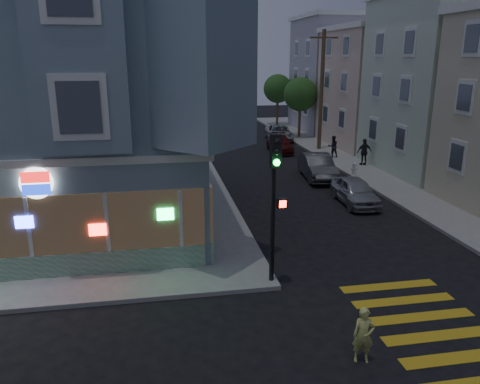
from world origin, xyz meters
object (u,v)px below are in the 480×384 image
object	(u,v)px
pedestrian_b	(364,152)
parked_car_c	(280,144)
street_tree_far	(278,89)
traffic_signal	(275,184)
running_child	(364,335)
pedestrian_a	(333,146)
parked_car_a	(355,191)
parked_car_d	(279,133)
parked_car_b	(317,167)
fire_hydrant	(354,168)
street_tree_near	(300,94)
utility_pole	(322,89)

from	to	relation	value
pedestrian_b	parked_car_c	world-z (taller)	pedestrian_b
street_tree_far	traffic_signal	size ratio (longest dim) A/B	1.09
traffic_signal	parked_car_c	bearing A→B (deg)	71.74
running_child	pedestrian_a	xyz separation A→B (m)	(7.86, 22.52, 0.22)
parked_car_a	traffic_signal	bearing A→B (deg)	-125.68
parked_car_c	parked_car_d	distance (m)	5.36
parked_car_b	fire_hydrant	size ratio (longest dim) A/B	6.12
parked_car_d	fire_hydrant	distance (m)	13.75
parked_car_d	traffic_signal	distance (m)	27.96
pedestrian_b	parked_car_a	distance (m)	8.64
street_tree_near	pedestrian_b	xyz separation A→B (m)	(0.80, -12.12, -2.90)
pedestrian_a	fire_hydrant	distance (m)	5.22
street_tree_far	parked_car_a	size ratio (longest dim) A/B	1.36
utility_pole	pedestrian_a	xyz separation A→B (m)	(-0.13, -3.31, -3.87)
utility_pole	fire_hydrant	size ratio (longest dim) A/B	12.07
pedestrian_a	parked_car_a	size ratio (longest dim) A/B	0.40
parked_car_a	parked_car_c	distance (m)	13.80
running_child	parked_car_a	xyz separation A→B (m)	(5.03, 12.04, -0.04)
utility_pole	street_tree_far	distance (m)	14.03
street_tree_far	fire_hydrant	bearing A→B (deg)	-92.29
utility_pole	parked_car_b	size ratio (longest dim) A/B	1.97
parked_car_a	fire_hydrant	bearing A→B (deg)	69.59
running_child	pedestrian_b	distance (m)	21.66
street_tree_far	parked_car_a	bearing A→B (deg)	-96.50
utility_pole	pedestrian_a	world-z (taller)	utility_pole
utility_pole	pedestrian_b	size ratio (longest dim) A/B	5.07
utility_pole	running_child	world-z (taller)	utility_pole
traffic_signal	fire_hydrant	bearing A→B (deg)	54.34
parked_car_a	parked_car_b	world-z (taller)	parked_car_b
street_tree_near	street_tree_far	distance (m)	8.00
parked_car_d	traffic_signal	xyz separation A→B (m)	(-7.27, -26.85, 2.77)
parked_car_a	traffic_signal	distance (m)	10.39
street_tree_far	parked_car_d	size ratio (longest dim) A/B	1.12
parked_car_c	parked_car_d	world-z (taller)	parked_car_d
running_child	parked_car_b	world-z (taller)	parked_car_b
running_child	traffic_signal	distance (m)	5.13
street_tree_far	parked_car_d	xyz separation A→B (m)	(-2.11, -8.79, -3.28)
parked_car_c	parked_car_d	size ratio (longest dim) A/B	0.91
pedestrian_a	parked_car_c	world-z (taller)	pedestrian_a
pedestrian_b	traffic_signal	world-z (taller)	traffic_signal
pedestrian_a	parked_car_c	bearing A→B (deg)	-47.48
pedestrian_b	parked_car_d	distance (m)	11.71
street_tree_far	pedestrian_b	size ratio (longest dim) A/B	2.99
pedestrian_b	parked_car_b	size ratio (longest dim) A/B	0.39
traffic_signal	fire_hydrant	size ratio (longest dim) A/B	6.50
street_tree_far	pedestrian_a	xyz separation A→B (m)	(-0.33, -17.31, -3.01)
parked_car_a	parked_car_b	size ratio (longest dim) A/B	0.85
utility_pole	running_child	distance (m)	27.34
utility_pole	running_child	xyz separation A→B (m)	(-7.99, -25.83, -4.09)
street_tree_near	parked_car_a	xyz separation A→B (m)	(-3.16, -19.79, -3.27)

